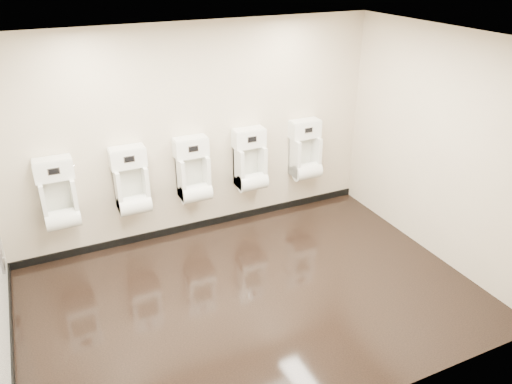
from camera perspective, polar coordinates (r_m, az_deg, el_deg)
ground at (r=5.78m, az=-0.42°, el=-11.91°), size 5.00×3.50×0.00m
ceiling at (r=4.62m, az=-0.54°, el=16.60°), size 5.00×3.50×0.00m
back_wall at (r=6.56m, az=-6.91°, el=6.67°), size 5.00×0.02×2.80m
front_wall at (r=3.74m, az=10.93°, el=-9.78°), size 5.00×0.02×2.80m
right_wall at (r=6.42m, az=20.34°, el=4.73°), size 0.02×3.50×2.80m
skirting_back at (r=7.11m, az=-6.30°, el=-3.67°), size 5.00×0.02×0.10m
skirting_left at (r=5.47m, az=-26.07°, el=-17.16°), size 0.02×3.50×0.10m
access_panel at (r=6.19m, az=-27.09°, el=-6.77°), size 0.04×0.25×0.25m
urinal_0 at (r=6.33m, az=-21.59°, el=-0.72°), size 0.45×0.34×0.84m
urinal_1 at (r=6.41m, az=-14.03°, el=0.72°), size 0.45×0.34×0.84m
urinal_2 at (r=6.58m, az=-7.16°, el=2.02°), size 0.45×0.34×0.84m
urinal_3 at (r=6.85m, az=-0.65°, el=3.22°), size 0.45×0.34×0.84m
urinal_4 at (r=7.22m, az=5.65°, el=4.34°), size 0.45×0.34×0.84m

